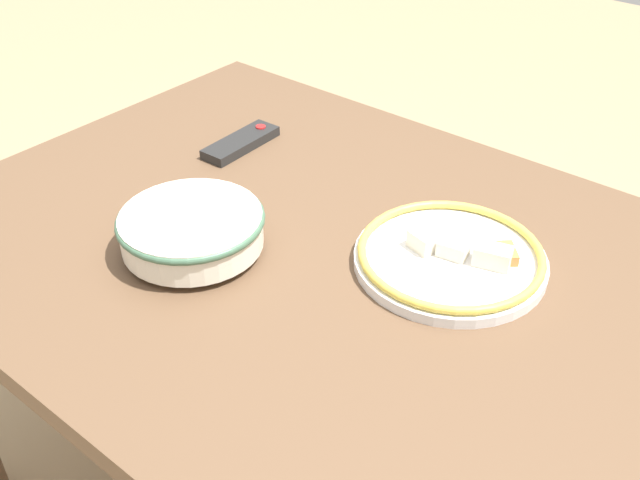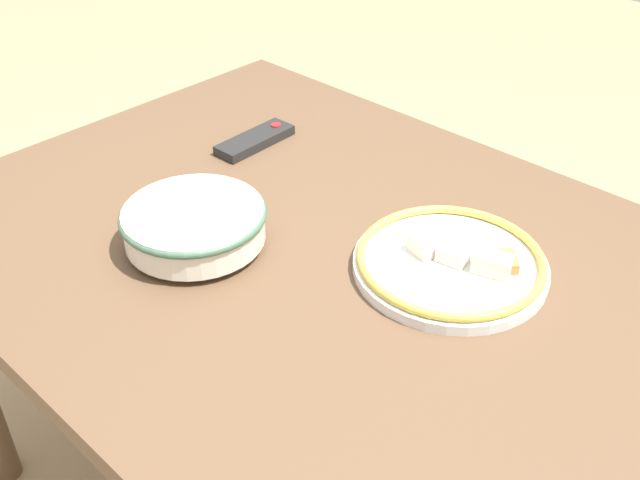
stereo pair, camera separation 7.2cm
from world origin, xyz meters
TOP-DOWN VIEW (x-y plane):
  - dining_table at (0.00, 0.00)m, footprint 1.34×0.99m
  - noodle_bowl at (-0.15, -0.14)m, footprint 0.24×0.24m
  - food_plate at (0.21, 0.10)m, footprint 0.31×0.31m
  - tv_remote at (-0.34, 0.17)m, footprint 0.06×0.18m

SIDE VIEW (x-z plane):
  - dining_table at x=0.00m, z-range 0.29..1.03m
  - tv_remote at x=-0.34m, z-range 0.74..0.76m
  - food_plate at x=0.21m, z-range 0.73..0.78m
  - noodle_bowl at x=-0.15m, z-range 0.75..0.82m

